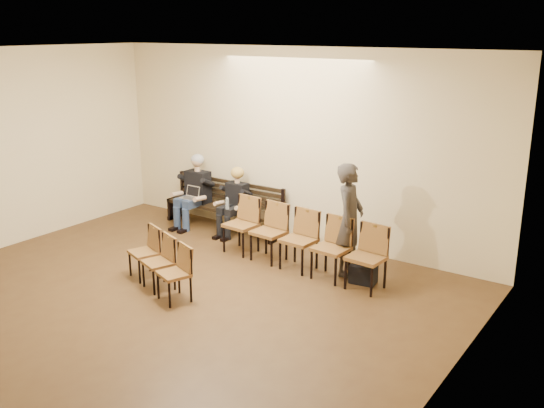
{
  "coord_description": "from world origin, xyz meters",
  "views": [
    {
      "loc": [
        5.8,
        -4.12,
        3.81
      ],
      "look_at": [
        0.17,
        4.05,
        0.91
      ],
      "focal_mm": 40.0,
      "sensor_mm": 36.0,
      "label": 1
    }
  ],
  "objects_px": {
    "bench": "(224,218)",
    "passerby": "(350,211)",
    "bag": "(363,274)",
    "seated_man": "(195,190)",
    "water_bottle": "(227,210)",
    "laptop": "(189,200)",
    "chair_row_front": "(299,240)",
    "seated_woman": "(234,204)",
    "chair_row_back": "(158,263)"
  },
  "relations": [
    {
      "from": "bench",
      "to": "water_bottle",
      "type": "bearing_deg",
      "value": -43.72
    },
    {
      "from": "water_bottle",
      "to": "passerby",
      "type": "bearing_deg",
      "value": -3.95
    },
    {
      "from": "bag",
      "to": "seated_man",
      "type": "bearing_deg",
      "value": 170.13
    },
    {
      "from": "seated_woman",
      "to": "passerby",
      "type": "bearing_deg",
      "value": -10.16
    },
    {
      "from": "laptop",
      "to": "chair_row_front",
      "type": "xyz_separation_m",
      "value": [
        2.9,
        -0.58,
        -0.07
      ]
    },
    {
      "from": "laptop",
      "to": "chair_row_back",
      "type": "xyz_separation_m",
      "value": [
        1.58,
        -2.43,
        -0.16
      ]
    },
    {
      "from": "chair_row_back",
      "to": "seated_man",
      "type": "bearing_deg",
      "value": 141.46
    },
    {
      "from": "seated_man",
      "to": "laptop",
      "type": "xyz_separation_m",
      "value": [
        0.03,
        -0.22,
        -0.15
      ]
    },
    {
      "from": "laptop",
      "to": "passerby",
      "type": "relative_size",
      "value": 0.15
    },
    {
      "from": "seated_woman",
      "to": "bag",
      "type": "distance_m",
      "value": 3.18
    },
    {
      "from": "bench",
      "to": "seated_man",
      "type": "height_order",
      "value": "seated_man"
    },
    {
      "from": "seated_man",
      "to": "seated_woman",
      "type": "distance_m",
      "value": 1.0
    },
    {
      "from": "chair_row_front",
      "to": "seated_man",
      "type": "bearing_deg",
      "value": 169.08
    },
    {
      "from": "water_bottle",
      "to": "bag",
      "type": "height_order",
      "value": "water_bottle"
    },
    {
      "from": "bench",
      "to": "seated_man",
      "type": "xyz_separation_m",
      "value": [
        -0.62,
        -0.12,
        0.49
      ]
    },
    {
      "from": "seated_woman",
      "to": "chair_row_front",
      "type": "height_order",
      "value": "seated_woman"
    },
    {
      "from": "seated_woman",
      "to": "bench",
      "type": "bearing_deg",
      "value": 161.93
    },
    {
      "from": "seated_woman",
      "to": "bag",
      "type": "xyz_separation_m",
      "value": [
        3.07,
        -0.71,
        -0.44
      ]
    },
    {
      "from": "laptop",
      "to": "passerby",
      "type": "distance_m",
      "value": 3.68
    },
    {
      "from": "bench",
      "to": "laptop",
      "type": "relative_size",
      "value": 8.17
    },
    {
      "from": "bench",
      "to": "passerby",
      "type": "relative_size",
      "value": 1.25
    },
    {
      "from": "laptop",
      "to": "chair_row_back",
      "type": "distance_m",
      "value": 2.9
    },
    {
      "from": "water_bottle",
      "to": "passerby",
      "type": "height_order",
      "value": "passerby"
    },
    {
      "from": "bag",
      "to": "chair_row_back",
      "type": "xyz_separation_m",
      "value": [
        -2.46,
        -1.94,
        0.27
      ]
    },
    {
      "from": "seated_woman",
      "to": "laptop",
      "type": "bearing_deg",
      "value": -167.33
    },
    {
      "from": "bench",
      "to": "bag",
      "type": "relative_size",
      "value": 6.6
    },
    {
      "from": "bag",
      "to": "chair_row_back",
      "type": "bearing_deg",
      "value": -141.71
    },
    {
      "from": "laptop",
      "to": "bag",
      "type": "relative_size",
      "value": 0.81
    },
    {
      "from": "chair_row_front",
      "to": "chair_row_back",
      "type": "bearing_deg",
      "value": -121.35
    },
    {
      "from": "seated_man",
      "to": "water_bottle",
      "type": "relative_size",
      "value": 6.24
    },
    {
      "from": "seated_man",
      "to": "laptop",
      "type": "distance_m",
      "value": 0.27
    },
    {
      "from": "bench",
      "to": "bag",
      "type": "bearing_deg",
      "value": -13.51
    },
    {
      "from": "laptop",
      "to": "bag",
      "type": "bearing_deg",
      "value": -0.7
    },
    {
      "from": "bag",
      "to": "chair_row_front",
      "type": "height_order",
      "value": "chair_row_front"
    },
    {
      "from": "bench",
      "to": "laptop",
      "type": "distance_m",
      "value": 0.76
    },
    {
      "from": "seated_woman",
      "to": "bag",
      "type": "relative_size",
      "value": 2.99
    },
    {
      "from": "bag",
      "to": "seated_woman",
      "type": "bearing_deg",
      "value": 167.05
    },
    {
      "from": "seated_man",
      "to": "bench",
      "type": "bearing_deg",
      "value": 10.94
    },
    {
      "from": "chair_row_front",
      "to": "seated_woman",
      "type": "bearing_deg",
      "value": 161.98
    },
    {
      "from": "seated_woman",
      "to": "passerby",
      "type": "height_order",
      "value": "passerby"
    },
    {
      "from": "seated_man",
      "to": "laptop",
      "type": "height_order",
      "value": "seated_man"
    },
    {
      "from": "laptop",
      "to": "seated_woman",
      "type": "bearing_deg",
      "value": 18.9
    },
    {
      "from": "laptop",
      "to": "bag",
      "type": "distance_m",
      "value": 4.08
    },
    {
      "from": "seated_woman",
      "to": "water_bottle",
      "type": "distance_m",
      "value": 0.31
    },
    {
      "from": "seated_woman",
      "to": "water_bottle",
      "type": "relative_size",
      "value": 5.11
    },
    {
      "from": "bench",
      "to": "chair_row_front",
      "type": "height_order",
      "value": "chair_row_front"
    },
    {
      "from": "passerby",
      "to": "water_bottle",
      "type": "bearing_deg",
      "value": 73.88
    },
    {
      "from": "chair_row_back",
      "to": "bag",
      "type": "bearing_deg",
      "value": 58.56
    },
    {
      "from": "water_bottle",
      "to": "chair_row_back",
      "type": "bearing_deg",
      "value": -76.98
    },
    {
      "from": "bench",
      "to": "passerby",
      "type": "distance_m",
      "value": 3.21
    }
  ]
}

